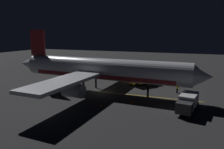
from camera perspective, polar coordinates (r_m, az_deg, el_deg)
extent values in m
cube|color=#2D2D2E|center=(40.82, -2.61, -4.77)|extent=(180.00, 180.00, 0.20)
cube|color=gold|center=(39.51, 2.79, -5.15)|extent=(1.02, 27.65, 0.01)
cylinder|color=silver|center=(39.86, -2.67, 1.48)|extent=(5.13, 32.11, 3.95)
cube|color=maroon|center=(40.05, -2.66, -0.06)|extent=(4.76, 27.31, 0.71)
cone|color=silver|center=(35.73, 22.79, -0.44)|extent=(3.99, 3.30, 3.88)
cone|color=silver|center=(50.32, -21.10, 2.71)|extent=(3.73, 4.87, 3.56)
cube|color=maroon|center=(48.01, -19.10, 7.99)|extent=(0.49, 3.61, 5.22)
cube|color=silver|center=(49.20, 0.67, 2.56)|extent=(15.37, 5.36, 0.50)
cylinder|color=slate|center=(48.27, 1.62, 0.72)|extent=(2.22, 3.28, 2.10)
cube|color=silver|center=(32.77, -12.72, -1.87)|extent=(15.37, 5.36, 0.50)
cylinder|color=slate|center=(33.02, -10.15, -4.18)|extent=(2.22, 3.28, 2.10)
cylinder|color=black|center=(37.50, 9.51, -4.24)|extent=(0.37, 0.37, 2.43)
cylinder|color=black|center=(43.71, -4.29, -1.97)|extent=(0.37, 0.37, 2.43)
cylinder|color=black|center=(39.71, -7.53, -3.34)|extent=(0.37, 0.37, 2.43)
cube|color=silver|center=(32.95, 19.69, -6.47)|extent=(4.26, 2.67, 1.95)
cube|color=#38383D|center=(30.30, 18.61, -8.35)|extent=(2.07, 2.24, 1.50)
cylinder|color=black|center=(31.93, 19.10, -8.82)|extent=(1.23, 2.42, 0.90)
cylinder|color=black|center=(34.55, 20.03, -7.39)|extent=(1.23, 2.42, 0.90)
cube|color=gold|center=(45.99, 7.36, -1.09)|extent=(4.50, 4.23, 1.99)
cube|color=#38383D|center=(47.80, 10.22, -1.03)|extent=(2.66, 2.68, 1.50)
cylinder|color=black|center=(47.05, 8.75, -2.11)|extent=(2.17, 2.35, 0.90)
cylinder|color=black|center=(45.40, 5.86, -2.51)|extent=(2.17, 2.35, 0.90)
cylinder|color=black|center=(41.76, 16.87, -4.14)|extent=(0.32, 0.32, 0.85)
cylinder|color=yellow|center=(41.58, 16.93, -3.14)|extent=(0.40, 0.40, 0.65)
sphere|color=tan|center=(41.48, 16.96, -2.54)|extent=(0.24, 0.24, 0.24)
cone|color=#EA590F|center=(32.58, -2.90, -8.15)|extent=(0.36, 0.36, 0.55)
cube|color=black|center=(32.67, -2.90, -8.58)|extent=(0.50, 0.50, 0.03)
cone|color=#EA590F|center=(33.96, 5.16, -7.39)|extent=(0.36, 0.36, 0.55)
cube|color=black|center=(34.04, 5.16, -7.80)|extent=(0.50, 0.50, 0.03)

